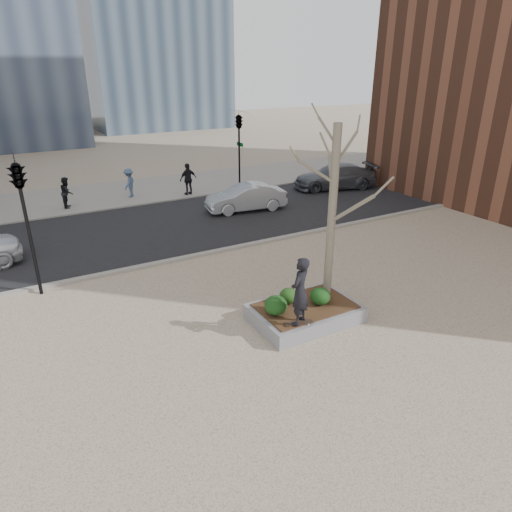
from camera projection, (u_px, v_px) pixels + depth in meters
ground at (275, 329)px, 12.85m from camera, size 120.00×120.00×0.00m
street at (161, 227)px, 20.87m from camera, size 60.00×8.00×0.02m
far_sidewalk at (122, 193)px, 26.49m from camera, size 60.00×6.00×0.02m
planter at (305, 313)px, 13.22m from camera, size 3.00×2.00×0.45m
planter_mulch at (305, 306)px, 13.12m from camera, size 2.70×1.70×0.04m
sycamore_tree at (334, 186)px, 12.53m from camera, size 2.80×2.80×6.60m
shrub_left at (276, 305)px, 12.55m from camera, size 0.64×0.64×0.54m
shrub_middle at (289, 296)px, 13.17m from camera, size 0.53×0.53×0.45m
shrub_right at (320, 296)px, 13.10m from camera, size 0.59×0.59×0.50m
skateboard at (299, 324)px, 12.19m from camera, size 0.81×0.40×0.08m
skateboarder at (300, 291)px, 11.81m from camera, size 0.81×0.74×1.87m
car_silver at (246, 198)px, 23.03m from camera, size 4.19×1.98×1.33m
car_third at (335, 177)px, 27.15m from camera, size 5.26×3.27×1.42m
pedestrian_a at (67, 192)px, 23.48m from camera, size 0.79×0.90×1.58m
pedestrian_b at (129, 183)px, 25.33m from camera, size 1.09×1.18×1.60m
pedestrian_c at (188, 179)px, 25.76m from camera, size 1.10×0.59×1.78m
traffic_light_near at (28, 228)px, 13.98m from camera, size 0.60×2.48×4.50m
traffic_light_far at (239, 151)px, 26.65m from camera, size 0.60×2.48×4.50m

